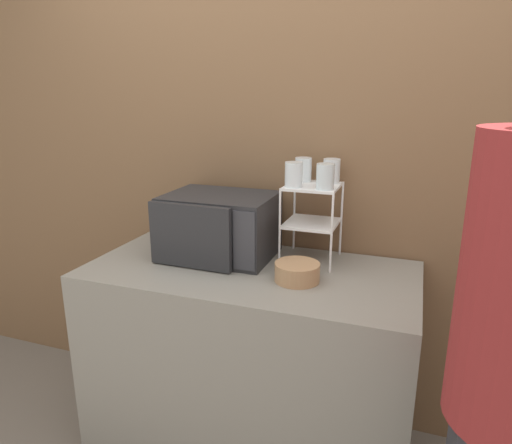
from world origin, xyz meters
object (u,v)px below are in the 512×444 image
dish_rack (312,207)px  glass_front_left (294,175)px  glass_back_left (303,169)px  bowl (297,272)px  microwave (219,226)px  glass_front_right (325,176)px  glass_back_right (332,171)px

dish_rack → glass_front_left: bearing=-133.8°
dish_rack → glass_back_left: 0.18m
glass_front_left → bowl: bearing=-68.2°
microwave → glass_front_right: size_ratio=4.58×
dish_rack → glass_front_right: 0.18m
microwave → dish_rack: (0.42, 0.09, 0.11)m
glass_front_right → glass_back_left: same height
dish_rack → glass_back_right: glass_back_right is taller
dish_rack → glass_front_left: (-0.07, -0.07, 0.15)m
glass_back_right → bowl: bearing=-100.2°
glass_front_left → glass_back_right: 0.20m
glass_front_right → glass_front_left: bearing=179.9°
glass_back_right → glass_back_left: same height
microwave → glass_back_right: 0.57m
dish_rack → glass_back_right: (0.06, 0.08, 0.15)m
microwave → glass_back_left: bearing=25.5°
glass_back_right → bowl: 0.50m
microwave → glass_back_left: (0.35, 0.17, 0.26)m
dish_rack → glass_front_right: bearing=-47.2°
glass_front_right → glass_back_left: 0.20m
glass_front_right → bowl: size_ratio=0.58×
glass_back_right → bowl: glass_back_right is taller
glass_back_right → glass_back_left: (-0.13, -0.00, 0.00)m
microwave → glass_back_left: glass_back_left is taller
glass_front_left → glass_front_right: 0.14m
dish_rack → bowl: (0.00, -0.26, -0.21)m
microwave → glass_front_right: glass_front_right is taller
glass_back_left → microwave: bearing=-154.5°
glass_front_right → bowl: 0.41m
microwave → glass_front_right: 0.55m
glass_front_left → glass_front_right: (0.14, -0.00, 0.00)m
glass_back_right → glass_front_right: 0.15m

